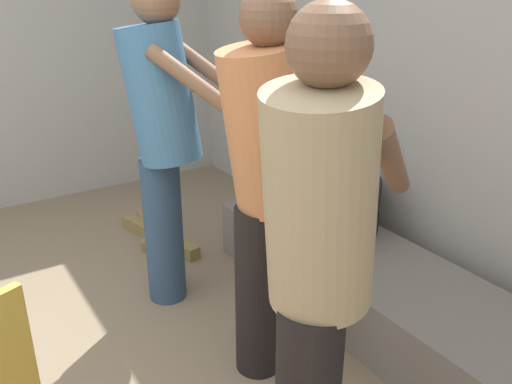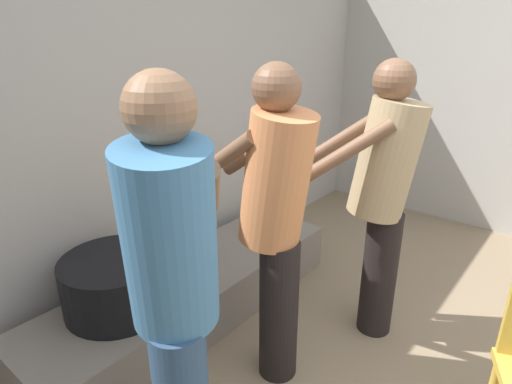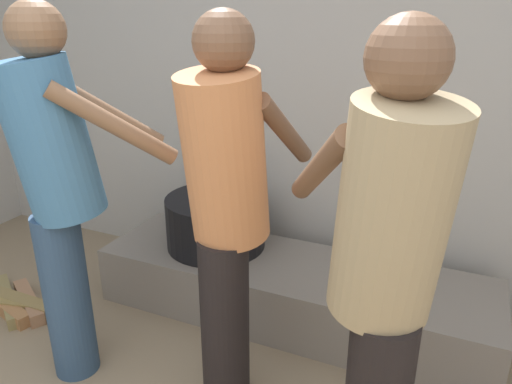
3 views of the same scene
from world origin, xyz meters
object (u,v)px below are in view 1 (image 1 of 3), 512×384
object	(u,v)px
cook_in_tan_shirt	(318,259)
cook_in_orange_shirt	(266,172)
cooking_pot_main	(328,202)
cook_in_blue_shirt	(163,129)

from	to	relation	value
cook_in_tan_shirt	cook_in_orange_shirt	world-z (taller)	cook_in_orange_shirt
cooking_pot_main	cook_in_tan_shirt	bearing A→B (deg)	-41.61
cook_in_blue_shirt	cook_in_orange_shirt	size ratio (longest dim) A/B	1.02
cook_in_tan_shirt	cook_in_orange_shirt	bearing A→B (deg)	158.45
cooking_pot_main	cook_in_orange_shirt	size ratio (longest dim) A/B	0.46
cooking_pot_main	cook_in_blue_shirt	size ratio (longest dim) A/B	0.45
cook_in_tan_shirt	cook_in_orange_shirt	xyz separation A→B (m)	(-0.64, 0.25, 0.01)
cooking_pot_main	cook_in_blue_shirt	world-z (taller)	cook_in_blue_shirt
cook_in_blue_shirt	cook_in_tan_shirt	bearing A→B (deg)	-5.61
cook_in_blue_shirt	cooking_pot_main	bearing A→B (deg)	71.71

